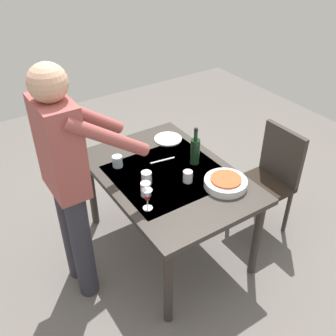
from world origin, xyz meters
TOP-DOWN VIEW (x-y plane):
  - ground_plane at (0.00, 0.00)m, footprint 6.00×6.00m
  - dining_table at (0.00, 0.00)m, footprint 1.31×0.91m
  - chair_near at (-0.24, -0.84)m, footprint 0.40×0.40m
  - person_server at (0.04, 0.72)m, footprint 0.42×0.61m
  - wine_bottle at (0.01, -0.25)m, footprint 0.07×0.07m
  - wine_glass_left at (-0.25, 0.32)m, footprint 0.07×0.07m
  - water_cup_near_left at (-0.16, -0.06)m, footprint 0.07×0.07m
  - water_cup_near_right at (0.29, 0.26)m, footprint 0.08×0.08m
  - water_cup_far_left at (-0.02, 0.19)m, footprint 0.07×0.07m
  - water_cup_far_right at (-0.13, 0.26)m, footprint 0.07×0.07m
  - serving_bowl_pasta at (-0.35, -0.25)m, footprint 0.30×0.30m
  - dinner_plate_near at (0.41, -0.27)m, footprint 0.23×0.23m
  - table_knife at (0.17, -0.06)m, footprint 0.04×0.20m

SIDE VIEW (x-z plane):
  - ground_plane at x=0.00m, z-range 0.00..0.00m
  - chair_near at x=-0.24m, z-range 0.07..0.98m
  - dining_table at x=0.00m, z-range 0.28..1.01m
  - table_knife at x=0.17m, z-range 0.72..0.73m
  - dinner_plate_near at x=0.41m, z-range 0.72..0.74m
  - serving_bowl_pasta at x=-0.35m, z-range 0.72..0.79m
  - water_cup_near_left at x=-0.16m, z-range 0.72..0.81m
  - water_cup_near_right at x=0.29m, z-range 0.72..0.81m
  - water_cup_far_left at x=-0.02m, z-range 0.72..0.82m
  - water_cup_far_right at x=-0.13m, z-range 0.72..0.83m
  - wine_glass_left at x=-0.25m, z-range 0.75..0.90m
  - wine_bottle at x=0.01m, z-range 0.69..0.98m
  - person_server at x=0.04m, z-range 0.12..1.81m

